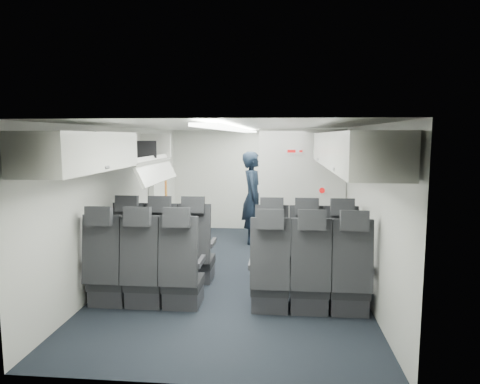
% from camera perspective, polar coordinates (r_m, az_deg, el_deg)
% --- Properties ---
extents(cabin_shell, '(3.41, 6.01, 2.16)m').
position_cam_1_polar(cabin_shell, '(6.30, -0.34, -0.70)').
color(cabin_shell, black).
rests_on(cabin_shell, ground).
extents(seat_row_front, '(3.33, 0.56, 1.24)m').
position_cam_1_polar(seat_row_front, '(5.93, -0.85, -8.34)').
color(seat_row_front, black).
rests_on(seat_row_front, cabin_shell).
extents(seat_row_mid, '(3.33, 0.56, 1.24)m').
position_cam_1_polar(seat_row_mid, '(5.07, -1.96, -11.09)').
color(seat_row_mid, black).
rests_on(seat_row_mid, cabin_shell).
extents(overhead_bin_left_rear, '(0.53, 1.80, 0.40)m').
position_cam_1_polar(overhead_bin_left_rear, '(4.67, -20.35, 5.07)').
color(overhead_bin_left_rear, white).
rests_on(overhead_bin_left_rear, cabin_shell).
extents(overhead_bin_left_front_open, '(0.64, 1.70, 0.72)m').
position_cam_1_polar(overhead_bin_left_front_open, '(6.31, -13.77, 4.69)').
color(overhead_bin_left_front_open, '#9E9E93').
rests_on(overhead_bin_left_front_open, cabin_shell).
extents(overhead_bin_right_rear, '(0.53, 1.80, 0.40)m').
position_cam_1_polar(overhead_bin_right_rear, '(4.28, 15.93, 5.07)').
color(overhead_bin_right_rear, white).
rests_on(overhead_bin_right_rear, cabin_shell).
extents(overhead_bin_right_front, '(0.53, 1.70, 0.40)m').
position_cam_1_polar(overhead_bin_right_front, '(6.01, 12.89, 5.76)').
color(overhead_bin_right_front, white).
rests_on(overhead_bin_right_front, cabin_shell).
extents(bulkhead_partition, '(1.40, 0.15, 2.13)m').
position_cam_1_polar(bulkhead_partition, '(7.08, 8.23, -0.27)').
color(bulkhead_partition, silver).
rests_on(bulkhead_partition, cabin_shell).
extents(galley_unit, '(0.85, 0.52, 1.90)m').
position_cam_1_polar(galley_unit, '(9.00, 7.42, 0.56)').
color(galley_unit, '#939399').
rests_on(galley_unit, cabin_shell).
extents(boarding_door, '(0.12, 1.27, 1.86)m').
position_cam_1_polar(boarding_door, '(8.15, -10.78, -0.18)').
color(boarding_door, silver).
rests_on(boarding_door, cabin_shell).
extents(flight_attendant, '(0.44, 0.65, 1.74)m').
position_cam_1_polar(flight_attendant, '(8.07, 1.73, -0.75)').
color(flight_attendant, black).
rests_on(flight_attendant, ground).
extents(carry_on_bag, '(0.47, 0.39, 0.25)m').
position_cam_1_polar(carry_on_bag, '(6.50, -12.89, 5.59)').
color(carry_on_bag, black).
rests_on(carry_on_bag, overhead_bin_left_front_open).
extents(papers, '(0.21, 0.03, 0.15)m').
position_cam_1_polar(papers, '(7.99, 3.07, 0.55)').
color(papers, white).
rests_on(papers, flight_attendant).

